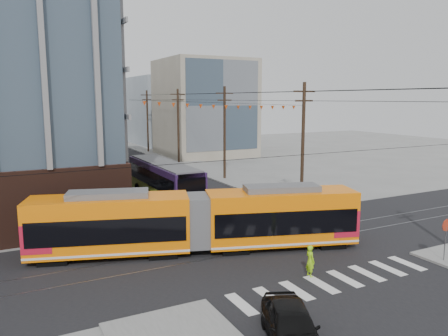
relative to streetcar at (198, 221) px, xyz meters
The scene contains 14 objects.
ground 6.68m from the streetcar, 45.54° to the right, with size 160.00×160.00×0.00m, color slate.
bg_bldg_ne_near 48.40m from the streetcar, 64.77° to the left, with size 14.00×14.00×16.00m, color gray.
bg_bldg_nw_far 68.59m from the streetcar, 98.04° to the left, with size 16.00×18.00×20.00m, color gray.
bg_bldg_ne_far 67.49m from the streetcar, 70.50° to the left, with size 16.00×16.00×14.00m, color #8C99A5.
utility_pole_far 53.17m from the streetcar, 75.85° to the left, with size 0.30×0.30×11.00m, color black.
streetcar is the anchor object (origin of this frame).
city_bus 14.68m from the streetcar, 78.84° to the left, with size 2.88×13.28×3.76m, color #311B4A, non-canonical shape.
black_sedan 11.59m from the streetcar, 95.50° to the right, with size 1.95×4.83×1.65m, color black.
parked_car_silver 10.44m from the streetcar, 97.67° to the left, with size 1.52×4.35×1.43m, color #97A3AD.
parked_car_white 12.72m from the streetcar, 94.59° to the left, with size 2.06×5.08×1.47m, color #BEB8B6.
parked_car_grey 18.47m from the streetcar, 93.55° to the left, with size 2.11×4.58×1.27m, color #40484E.
pedestrian 7.54m from the streetcar, 59.33° to the right, with size 0.64×0.42×1.76m, color #98E015.
stop_sign 14.78m from the streetcar, 34.77° to the right, with size 0.76×0.76×2.48m, color #B42B13, non-canonical shape.
jersey_barrier 14.51m from the streetcar, 27.71° to the left, with size 0.95×4.21×0.84m, color slate.
Camera 1 is at (-15.17, -19.79, 9.60)m, focal length 35.00 mm.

